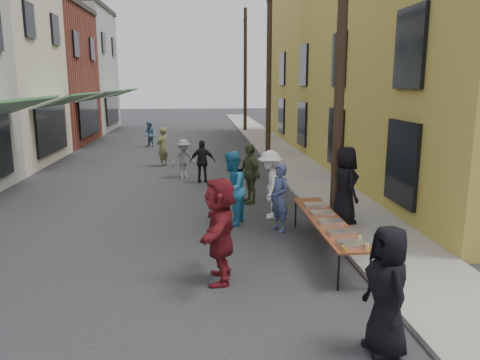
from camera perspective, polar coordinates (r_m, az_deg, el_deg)
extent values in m
plane|color=#28282B|center=(9.39, -9.61, -11.30)|extent=(120.00, 120.00, 0.00)
cube|color=gray|center=(24.25, 5.06, 3.18)|extent=(2.20, 60.00, 0.10)
cube|color=maroon|center=(31.52, -25.55, 11.28)|extent=(8.00, 8.00, 8.00)
cube|color=gray|center=(39.14, -21.52, 12.22)|extent=(8.00, 8.00, 9.00)
cube|color=gold|center=(24.89, 20.11, 14.18)|extent=(10.00, 28.00, 10.00)
cylinder|color=#2D2116|center=(12.16, 12.24, 15.51)|extent=(0.26, 0.26, 9.00)
cylinder|color=#2D2116|center=(23.89, 3.55, 13.78)|extent=(0.26, 0.26, 9.00)
cylinder|color=#2D2116|center=(35.80, 0.64, 13.13)|extent=(0.26, 0.26, 9.00)
cube|color=maroon|center=(10.31, 10.55, -4.91)|extent=(0.70, 4.00, 0.04)
cylinder|color=black|center=(8.65, 11.92, -10.90)|extent=(0.04, 0.04, 0.71)
cylinder|color=black|center=(8.83, 15.59, -10.61)|extent=(0.04, 0.04, 0.71)
cylinder|color=black|center=(12.10, 6.79, -4.14)|extent=(0.04, 0.04, 0.71)
cylinder|color=black|center=(12.23, 9.46, -4.04)|extent=(0.04, 0.04, 0.71)
cube|color=maroon|center=(8.79, 13.43, -7.58)|extent=(0.50, 0.33, 0.08)
cube|color=#B2B2B7|center=(9.37, 12.19, -6.29)|extent=(0.50, 0.33, 0.08)
cube|color=tan|center=(10.01, 11.02, -5.07)|extent=(0.50, 0.33, 0.08)
cube|color=#B2B2B7|center=(10.66, 9.99, -3.99)|extent=(0.50, 0.33, 0.08)
cube|color=tan|center=(11.31, 9.09, -3.04)|extent=(0.50, 0.33, 0.08)
cylinder|color=#A57F26|center=(8.45, 12.64, -8.32)|extent=(0.07, 0.07, 0.08)
cylinder|color=#A57F26|center=(8.54, 12.44, -8.10)|extent=(0.07, 0.07, 0.08)
cylinder|color=#A57F26|center=(8.63, 12.24, -7.88)|extent=(0.07, 0.07, 0.08)
cylinder|color=tan|center=(8.63, 15.24, -7.91)|extent=(0.08, 0.08, 0.12)
imported|color=black|center=(6.77, 17.51, -12.72)|extent=(0.65, 0.93, 1.82)
imported|color=#414E7D|center=(11.65, 4.82, -2.19)|extent=(0.63, 0.74, 1.70)
imported|color=teal|center=(12.08, -1.03, -1.05)|extent=(1.01, 1.14, 1.95)
imported|color=white|center=(12.78, 3.72, -0.54)|extent=(0.86, 1.29, 1.87)
imported|color=#4D5632|center=(14.32, 1.21, 0.80)|extent=(0.83, 1.18, 1.86)
imported|color=maroon|center=(8.67, -2.46, -6.13)|extent=(0.78, 1.89, 1.98)
imported|color=black|center=(12.26, 12.70, -0.60)|extent=(0.74, 1.03, 1.98)
imported|color=gray|center=(18.38, -6.89, 2.61)|extent=(1.11, 0.88, 1.50)
imported|color=black|center=(17.36, -4.58, 2.26)|extent=(0.95, 0.43, 1.59)
imported|color=olive|center=(21.06, -9.44, 4.00)|extent=(0.66, 0.75, 1.73)
imported|color=teal|center=(27.54, -10.94, 5.47)|extent=(0.90, 0.88, 1.46)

